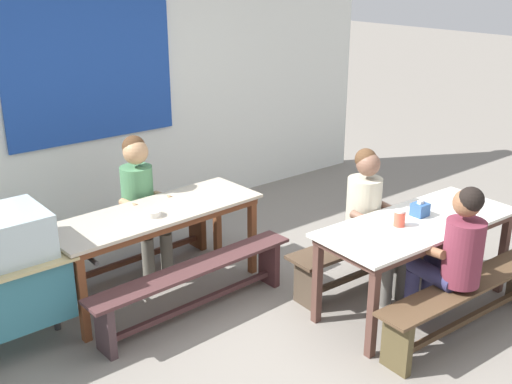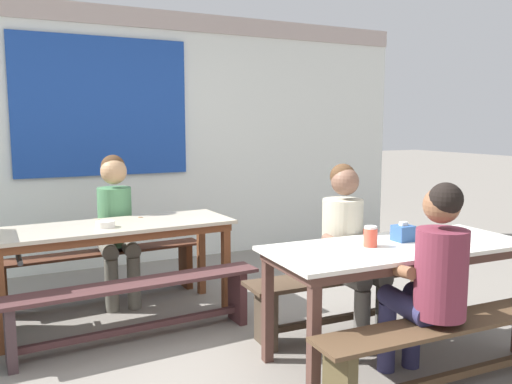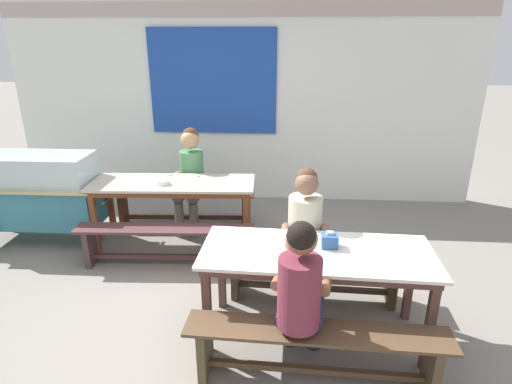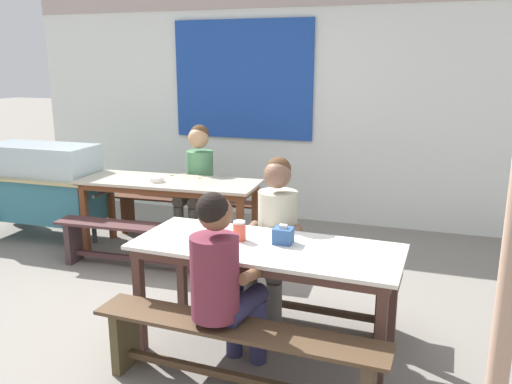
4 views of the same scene
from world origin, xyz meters
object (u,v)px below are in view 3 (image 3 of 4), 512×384
(tissue_box, at_px, (330,240))
(condiment_jar, at_px, (291,240))
(bench_far_back, at_px, (184,204))
(bench_far_front, at_px, (165,240))
(soup_bowl, at_px, (163,182))
(dining_table_near, at_px, (317,260))
(bench_near_front, at_px, (316,348))
(person_near_front, at_px, (301,290))
(person_right_near_table, at_px, (305,233))
(food_cart, at_px, (40,191))
(bench_near_back, at_px, (313,269))
(person_center_facing, at_px, (190,173))
(dining_table_far, at_px, (173,188))

(tissue_box, xyz_separation_m, condiment_jar, (-0.30, -0.03, 0.01))
(bench_far_back, distance_m, bench_far_front, 1.02)
(bench_far_front, bearing_deg, soup_bowl, 104.82)
(dining_table_near, xyz_separation_m, bench_far_front, (-1.48, 0.99, -0.39))
(dining_table_near, xyz_separation_m, bench_near_front, (-0.02, -0.51, -0.39))
(bench_far_front, bearing_deg, person_near_front, -46.33)
(bench_near_front, bearing_deg, condiment_jar, 108.23)
(bench_far_back, xyz_separation_m, bench_far_front, (0.05, -1.02, 0.01))
(dining_table_near, bearing_deg, bench_far_front, 146.16)
(person_near_front, bearing_deg, person_right_near_table, 85.95)
(food_cart, distance_m, soup_bowl, 1.49)
(bench_far_back, xyz_separation_m, condiment_jar, (1.33, -1.98, 0.54))
(bench_far_front, xyz_separation_m, tissue_box, (1.58, -0.92, 0.52))
(bench_near_back, distance_m, condiment_jar, 0.74)
(bench_far_front, relative_size, tissue_box, 14.45)
(bench_far_front, distance_m, condiment_jar, 1.68)
(bench_far_back, distance_m, condiment_jar, 2.45)
(dining_table_near, distance_m, person_near_front, 0.44)
(food_cart, bearing_deg, condiment_jar, -26.77)
(dining_table_near, height_order, food_cart, food_cart)
(person_center_facing, height_order, tissue_box, person_center_facing)
(person_near_front, xyz_separation_m, soup_bowl, (-1.46, 1.83, 0.10))
(bench_far_back, bearing_deg, tissue_box, -50.04)
(bench_far_back, distance_m, tissue_box, 2.59)
(bench_far_front, distance_m, soup_bowl, 0.65)
(bench_near_front, relative_size, soup_bowl, 12.81)
(bench_far_back, height_order, person_center_facing, person_center_facing)
(person_near_front, bearing_deg, bench_far_front, 133.67)
(dining_table_near, height_order, soup_bowl, soup_bowl)
(bench_near_front, height_order, person_right_near_table, person_right_near_table)
(bench_near_back, height_order, tissue_box, tissue_box)
(dining_table_far, relative_size, person_center_facing, 1.46)
(person_near_front, height_order, person_center_facing, person_center_facing)
(dining_table_far, xyz_separation_m, person_right_near_table, (1.43, -1.07, 0.02))
(dining_table_far, xyz_separation_m, condiment_jar, (1.31, -1.47, 0.14))
(person_near_front, bearing_deg, food_cart, 147.03)
(person_near_front, distance_m, person_center_facing, 2.69)
(bench_near_back, xyz_separation_m, tissue_box, (0.08, -0.44, 0.51))
(person_right_near_table, xyz_separation_m, soup_bowl, (-1.52, 0.98, 0.09))
(person_right_near_table, bearing_deg, condiment_jar, -107.74)
(bench_far_front, relative_size, bench_near_back, 1.12)
(bench_near_back, relative_size, bench_near_front, 0.93)
(food_cart, bearing_deg, bench_far_front, -17.23)
(bench_far_front, xyz_separation_m, soup_bowl, (-0.11, 0.42, 0.49))
(dining_table_far, distance_m, person_center_facing, 0.46)
(bench_far_back, relative_size, tissue_box, 14.07)
(bench_far_back, xyz_separation_m, bench_near_front, (1.51, -2.52, 0.01))
(food_cart, bearing_deg, dining_table_near, -25.82)
(bench_near_back, height_order, person_center_facing, person_center_facing)
(bench_far_front, height_order, bench_near_front, same)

